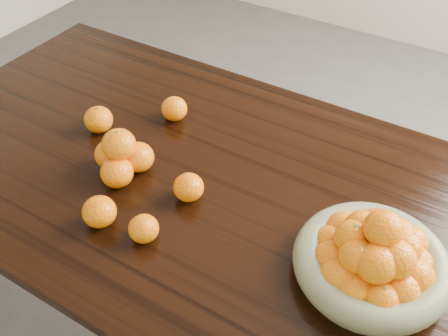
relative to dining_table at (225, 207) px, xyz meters
The scene contains 9 objects.
ground 0.66m from the dining_table, ahead, with size 5.00×5.00×0.00m, color #54514F.
dining_table is the anchor object (origin of this frame).
fruit_bowl 0.46m from the dining_table, 10.67° to the right, with size 0.35×0.35×0.19m.
orange_pyramid 0.32m from the dining_table, 158.58° to the right, with size 0.16×0.17×0.14m.
loose_orange_0 0.46m from the dining_table, behind, with size 0.09×0.09×0.08m, color orange.
loose_orange_1 0.36m from the dining_table, 125.02° to the right, with size 0.08×0.08×0.08m, color orange.
loose_orange_2 0.16m from the dining_table, 121.35° to the right, with size 0.08×0.08×0.07m, color orange.
loose_orange_3 0.36m from the dining_table, 149.03° to the left, with size 0.08×0.08×0.08m, color orange.
loose_orange_4 0.30m from the dining_table, 105.10° to the right, with size 0.07×0.07×0.07m, color orange.
Camera 1 is at (0.49, -0.82, 1.69)m, focal length 40.00 mm.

